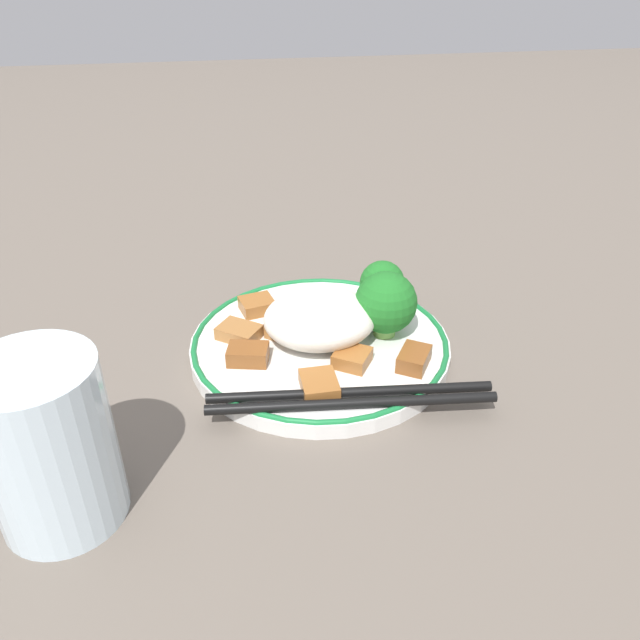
# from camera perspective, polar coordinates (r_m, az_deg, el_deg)

# --- Properties ---
(ground_plane) EXTENTS (3.00, 3.00, 0.00)m
(ground_plane) POSITION_cam_1_polar(r_m,az_deg,el_deg) (0.54, -0.00, -2.96)
(ground_plane) COLOR #665B51
(plate) EXTENTS (0.22, 0.22, 0.02)m
(plate) POSITION_cam_1_polar(r_m,az_deg,el_deg) (0.53, -0.00, -2.25)
(plate) COLOR white
(plate) RESTS_ON ground_plane
(rice_mound) EXTENTS (0.08, 0.09, 0.04)m
(rice_mound) POSITION_cam_1_polar(r_m,az_deg,el_deg) (0.52, -0.24, 0.09)
(rice_mound) COLOR white
(rice_mound) RESTS_ON plate
(broccoli_back_left) EXTENTS (0.05, 0.05, 0.06)m
(broccoli_back_left) POSITION_cam_1_polar(r_m,az_deg,el_deg) (0.53, 6.02, 1.57)
(broccoli_back_left) COLOR #7FB756
(broccoli_back_left) RESTS_ON plate
(broccoli_back_center) EXTENTS (0.04, 0.04, 0.05)m
(broccoli_back_center) POSITION_cam_1_polar(r_m,az_deg,el_deg) (0.56, 5.70, 3.24)
(broccoli_back_center) COLOR #7FB756
(broccoli_back_center) RESTS_ON plate
(meat_near_front) EXTENTS (0.03, 0.03, 0.01)m
(meat_near_front) POSITION_cam_1_polar(r_m,az_deg,el_deg) (0.53, -3.33, -1.11)
(meat_near_front) COLOR #9E6633
(meat_near_front) RESTS_ON plate
(meat_near_left) EXTENTS (0.04, 0.04, 0.01)m
(meat_near_left) POSITION_cam_1_polar(r_m,az_deg,el_deg) (0.50, 2.95, -3.48)
(meat_near_left) COLOR #995B28
(meat_near_left) RESTS_ON plate
(meat_near_right) EXTENTS (0.04, 0.04, 0.01)m
(meat_near_right) POSITION_cam_1_polar(r_m,az_deg,el_deg) (0.54, -7.40, -1.11)
(meat_near_right) COLOR #9E6633
(meat_near_right) RESTS_ON plate
(meat_near_back) EXTENTS (0.04, 0.03, 0.01)m
(meat_near_back) POSITION_cam_1_polar(r_m,az_deg,el_deg) (0.50, 8.59, -3.53)
(meat_near_back) COLOR brown
(meat_near_back) RESTS_ON plate
(meat_on_rice_edge) EXTENTS (0.03, 0.03, 0.01)m
(meat_on_rice_edge) POSITION_cam_1_polar(r_m,az_deg,el_deg) (0.47, -0.09, -5.94)
(meat_on_rice_edge) COLOR #995B28
(meat_on_rice_edge) RESTS_ON plate
(meat_mid_left) EXTENTS (0.03, 0.04, 0.01)m
(meat_mid_left) POSITION_cam_1_polar(r_m,az_deg,el_deg) (0.51, -6.61, -3.14)
(meat_mid_left) COLOR brown
(meat_mid_left) RESTS_ON plate
(meat_mid_right) EXTENTS (0.03, 0.03, 0.01)m
(meat_mid_right) POSITION_cam_1_polar(r_m,az_deg,el_deg) (0.57, -5.77, 1.36)
(meat_mid_right) COLOR #995B28
(meat_mid_right) RESTS_ON plate
(chopsticks) EXTENTS (0.04, 0.21, 0.01)m
(chopsticks) POSITION_cam_1_polar(r_m,az_deg,el_deg) (0.46, 2.87, -7.12)
(chopsticks) COLOR black
(chopsticks) RESTS_ON plate
(drinking_glass) EXTENTS (0.08, 0.08, 0.11)m
(drinking_glass) POSITION_cam_1_polar(r_m,az_deg,el_deg) (0.40, -23.61, -10.41)
(drinking_glass) COLOR silver
(drinking_glass) RESTS_ON ground_plane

